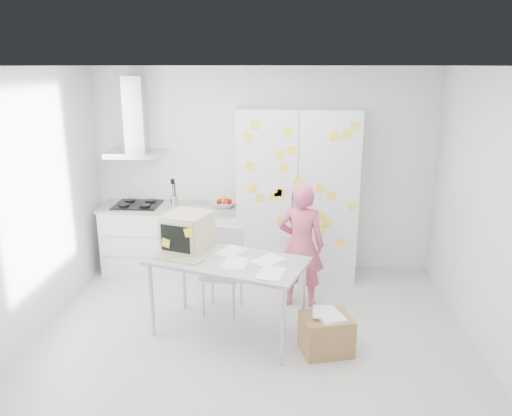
# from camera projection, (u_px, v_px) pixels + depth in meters

# --- Properties ---
(floor) EXTENTS (4.50, 4.00, 0.02)m
(floor) POSITION_uv_depth(u_px,v_px,m) (252.00, 340.00, 5.12)
(floor) COLOR silver
(floor) RESTS_ON ground
(walls) EXTENTS (4.52, 4.01, 2.70)m
(walls) POSITION_uv_depth(u_px,v_px,m) (257.00, 195.00, 5.43)
(walls) COLOR white
(walls) RESTS_ON ground
(ceiling) EXTENTS (4.50, 4.00, 0.02)m
(ceiling) POSITION_uv_depth(u_px,v_px,m) (251.00, 66.00, 4.37)
(ceiling) COLOR white
(ceiling) RESTS_ON walls
(counter_run) EXTENTS (1.84, 0.63, 1.28)m
(counter_run) POSITION_uv_depth(u_px,v_px,m) (173.00, 238.00, 6.69)
(counter_run) COLOR white
(counter_run) RESTS_ON ground
(range_hood) EXTENTS (0.70, 0.48, 1.01)m
(range_hood) POSITION_uv_depth(u_px,v_px,m) (135.00, 125.00, 6.44)
(range_hood) COLOR silver
(range_hood) RESTS_ON walls
(tall_cabinet) EXTENTS (1.50, 0.68, 2.20)m
(tall_cabinet) POSITION_uv_depth(u_px,v_px,m) (297.00, 195.00, 6.39)
(tall_cabinet) COLOR silver
(tall_cabinet) RESTS_ON ground
(person) EXTENTS (0.57, 0.40, 1.46)m
(person) POSITION_uv_depth(u_px,v_px,m) (301.00, 245.00, 5.68)
(person) COLOR #CD4F72
(person) RESTS_ON ground
(desk) EXTENTS (1.72, 1.23, 1.23)m
(desk) POSITION_uv_depth(u_px,v_px,m) (201.00, 244.00, 5.12)
(desk) COLOR #A2A7AC
(desk) RESTS_ON ground
(chair) EXTENTS (0.49, 0.49, 0.95)m
(chair) POSITION_uv_depth(u_px,v_px,m) (224.00, 265.00, 5.63)
(chair) COLOR #BABAB8
(chair) RESTS_ON ground
(cardboard_box) EXTENTS (0.55, 0.49, 0.41)m
(cardboard_box) POSITION_uv_depth(u_px,v_px,m) (326.00, 333.00, 4.85)
(cardboard_box) COLOR #A07745
(cardboard_box) RESTS_ON ground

